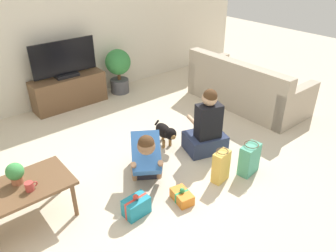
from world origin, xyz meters
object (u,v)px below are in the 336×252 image
Objects in this scene: tv_console at (69,91)px; person_sitting at (207,129)px; gift_box_b at (136,206)px; mug at (29,186)px; gift_bag_b at (221,166)px; coffee_table at (16,193)px; tabletop_plant at (15,173)px; potted_plant_back_right at (118,68)px; gift_box_a at (182,196)px; tv at (65,61)px; gift_bag_a at (249,159)px; person_kneeling at (146,156)px; sofa_right at (246,89)px; dog at (165,132)px.

person_sitting reaches higher than tv_console.
gift_box_b is 1.06m from mug.
gift_bag_b reaches higher than gift_box_b.
tabletop_plant reaches higher than coffee_table.
potted_plant_back_right is 1.94× the size of gift_bag_b.
coffee_table is 0.18m from mug.
gift_box_a is at bearing -110.05° from potted_plant_back_right.
tv is 2.58× the size of gift_bag_b.
person_sitting is at bearing -7.37° from tabletop_plant.
gift_box_b is 1.49m from gift_bag_a.
mug reaches higher than coffee_table.
tv is 2.79m from mug.
coffee_table is 1.34× the size of person_kneeling.
gift_box_a is at bearing -92.27° from tv.
tabletop_plant is at bearing -124.75° from tv.
coffee_table is 2.78m from tv.
gift_box_b is (0.96, -0.61, -0.30)m from coffee_table.
gift_box_b is at bearing -37.37° from tabletop_plant.
tv_console is 2.68m from tabletop_plant.
gift_box_a is 2.42× the size of mug.
potted_plant_back_right is 0.89× the size of person_sitting.
gift_box_a is at bearing -17.31° from gift_box_b.
tv is at bearing 55.25° from tabletop_plant.
sofa_right is at bearing -38.81° from tv.
gift_box_b is (-0.62, -2.87, -0.16)m from tv_console.
gift_box_a is (-0.12, -3.03, -0.20)m from tv_console.
gift_bag_a is (0.97, -0.14, 0.14)m from gift_box_a.
person_kneeling is (-0.19, -2.46, 0.07)m from tv_console.
coffee_table is 2.20m from gift_bag_b.
tv_console is at bearing 77.88° from gift_box_b.
gift_box_a is (-0.12, -3.03, -0.73)m from tv.
mug is at bearing 15.00° from person_sitting.
person_sitting reaches higher than mug.
tabletop_plant reaches higher than gift_box_a.
person_sitting is at bearing -72.33° from tv.
potted_plant_back_right is (2.54, 2.21, 0.08)m from coffee_table.
gift_box_b is at bearing -103.48° from person_kneeling.
coffee_table is at bearing 159.50° from gift_bag_a.
tabletop_plant is (-1.33, 0.28, 0.24)m from person_kneeling.
gift_bag_b reaches higher than gift_bag_a.
potted_plant_back_right is 3.05m from gift_bag_b.
person_sitting reaches higher than tabletop_plant.
dog is 2.36× the size of tabletop_plant.
gift_bag_b is (0.65, -0.58, -0.13)m from person_kneeling.
person_sitting reaches higher than dog.
tv_console reaches higher than gift_box_b.
gift_bag_b reaches higher than gift_box_a.
person_sitting is at bearing -5.44° from coffee_table.
tv_console is 1.34× the size of person_sitting.
gift_box_a is at bearing -50.25° from person_kneeling.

